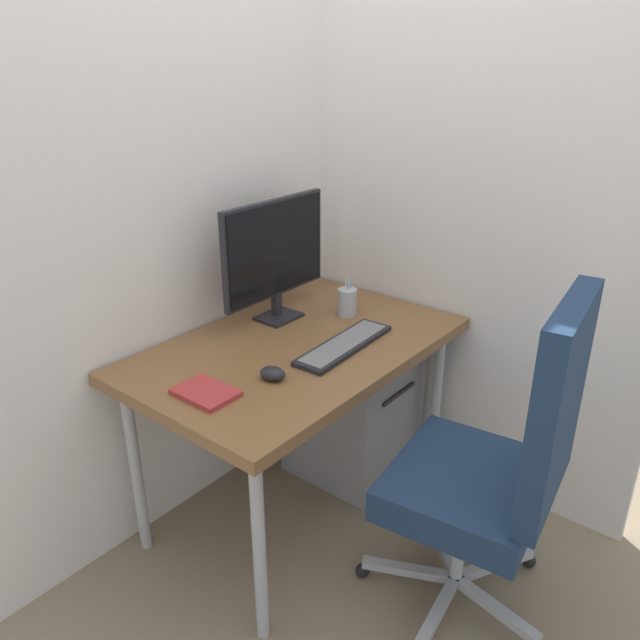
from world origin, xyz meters
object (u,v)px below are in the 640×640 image
Objects in this scene: keyboard at (344,345)px; notebook at (206,392)px; monitor at (275,252)px; office_chair at (500,462)px; mouse at (273,373)px; filing_cabinet at (353,403)px; pen_holder at (347,302)px.

keyboard is 0.55m from notebook.
office_chair is at bearing -96.65° from monitor.
notebook is at bearing 142.16° from mouse.
office_chair reaches higher than filing_cabinet.
monitor is 0.56m from mouse.
office_chair is 5.91× the size of notebook.
mouse is at bearing 173.78° from keyboard.
mouse is at bearing 111.19° from office_chair.
monitor is 6.05× the size of mouse.
monitor reaches higher than mouse.
mouse is at bearing -25.21° from notebook.
filing_cabinet is 0.76m from monitor.
pen_holder reaches higher than mouse.
pen_holder is at bearing 34.78° from keyboard.
keyboard is 2.91× the size of pen_holder.
office_chair is at bearing -59.54° from notebook.
office_chair is 12.96× the size of mouse.
keyboard is 0.30m from pen_holder.
monitor reaches higher than pen_holder.
filing_cabinet is 1.21× the size of monitor.
office_chair is 2.14× the size of monitor.
monitor is at bearing 27.87° from mouse.
notebook is at bearing -157.57° from monitor.
office_chair reaches higher than keyboard.
pen_holder is (0.24, 0.17, 0.05)m from keyboard.
filing_cabinet is at bearing -2.10° from mouse.
pen_holder reaches higher than filing_cabinet.
keyboard is 0.34m from mouse.
filing_cabinet is at bearing 66.25° from office_chair.
keyboard reaches higher than notebook.
office_chair is at bearing -111.22° from pen_holder.
keyboard reaches higher than filing_cabinet.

